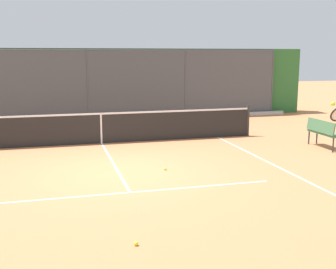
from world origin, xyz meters
name	(u,v)px	position (x,y,z in m)	size (l,w,h in m)	color
ground_plane	(119,173)	(0.00, 0.00, 0.00)	(60.00, 60.00, 0.00)	#C67A4C
court_line_markings	(133,197)	(0.00, 1.83, 0.00)	(7.82, 9.21, 0.01)	white
fence_backdrop	(86,84)	(0.00, -8.91, 1.49)	(19.87, 1.37, 2.99)	#474C51
tennis_net	(101,128)	(0.00, -3.52, 0.49)	(10.05, 0.09, 1.07)	#2D2D2D
tennis_ball_by_sideline	(165,169)	(-1.12, 0.07, 0.03)	(0.07, 0.07, 0.07)	#D6E042
tennis_ball_mid_court	(136,243)	(0.35, 3.97, 0.03)	(0.07, 0.07, 0.07)	#CCDB33
courtside_bench	(323,131)	(-6.27, -1.13, 0.51)	(0.40, 1.30, 0.84)	#477A51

